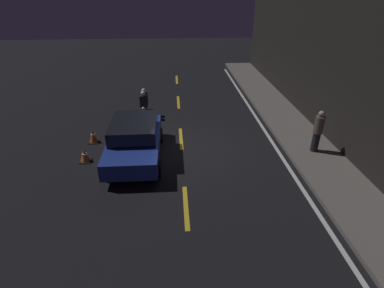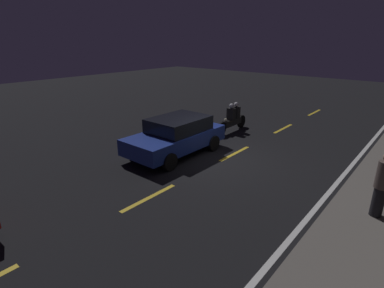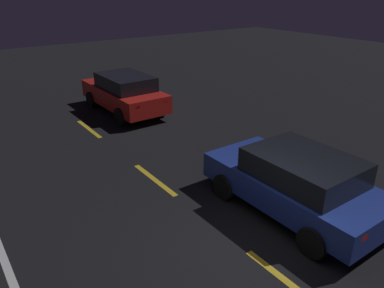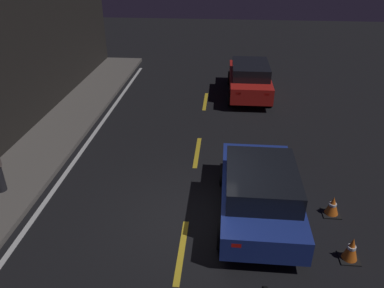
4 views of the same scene
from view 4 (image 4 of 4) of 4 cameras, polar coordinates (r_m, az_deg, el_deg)
ground_plane at (r=9.43m, az=-0.89°, el=-11.75°), size 56.00×56.00×0.00m
lane_dash_c at (r=8.69m, az=-1.61°, el=-15.96°), size 2.00×0.14×0.01m
lane_dash_d at (r=12.30m, az=0.81°, el=-1.24°), size 2.00×0.14×0.01m
lane_dash_e at (r=16.36m, az=2.05°, el=6.52°), size 2.00×0.14×0.01m
lane_solid_kerb at (r=10.47m, az=-22.47°, el=-9.65°), size 25.20×0.14×0.01m
sedan_blue at (r=9.34m, az=10.29°, el=-6.92°), size 4.05×1.99×1.43m
taxi_red at (r=16.99m, az=8.76°, el=9.90°), size 4.26×1.89×1.50m
traffic_cone_near at (r=9.00m, az=23.11°, el=-14.53°), size 0.43×0.43×0.58m
traffic_cone_mid at (r=10.15m, az=20.63°, el=-8.82°), size 0.44×0.44×0.51m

